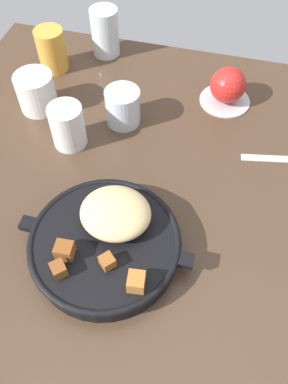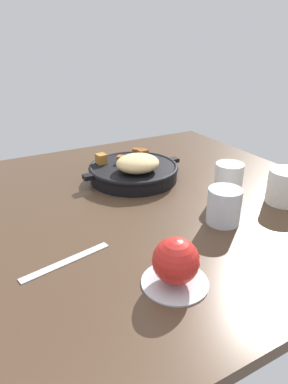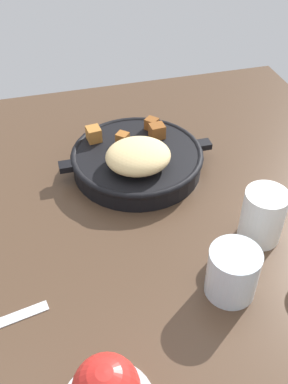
# 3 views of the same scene
# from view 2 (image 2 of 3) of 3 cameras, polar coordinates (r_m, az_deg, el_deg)

# --- Properties ---
(ground_plane) EXTENTS (1.01, 0.94, 0.02)m
(ground_plane) POSITION_cam_2_polar(r_m,az_deg,el_deg) (0.85, -1.03, -2.19)
(ground_plane) COLOR #473323
(cast_iron_skillet) EXTENTS (0.29, 0.25, 0.08)m
(cast_iron_skillet) POSITION_cam_2_polar(r_m,az_deg,el_deg) (0.95, -1.67, 3.72)
(cast_iron_skillet) COLOR black
(cast_iron_skillet) RESTS_ON ground_plane
(saucer_plate) EXTENTS (0.11, 0.11, 0.01)m
(saucer_plate) POSITION_cam_2_polar(r_m,az_deg,el_deg) (0.59, 5.16, -14.60)
(saucer_plate) COLOR #B7BABF
(saucer_plate) RESTS_ON ground_plane
(red_apple) EXTENTS (0.08, 0.08, 0.08)m
(red_apple) POSITION_cam_2_polar(r_m,az_deg,el_deg) (0.56, 5.32, -11.32)
(red_apple) COLOR red
(red_apple) RESTS_ON saucer_plate
(butter_knife) EXTENTS (0.17, 0.05, 0.00)m
(butter_knife) POSITION_cam_2_polar(r_m,az_deg,el_deg) (0.65, -12.80, -11.17)
(butter_knife) COLOR silver
(butter_knife) RESTS_ON ground_plane
(white_creamer_pitcher) EXTENTS (0.07, 0.07, 0.09)m
(white_creamer_pitcher) POSITION_cam_2_polar(r_m,az_deg,el_deg) (0.86, 13.85, 1.73)
(white_creamer_pitcher) COLOR white
(white_creamer_pitcher) RESTS_ON ground_plane
(water_glass_short) EXTENTS (0.07, 0.07, 0.08)m
(water_glass_short) POSITION_cam_2_polar(r_m,az_deg,el_deg) (0.75, 13.17, -2.27)
(water_glass_short) COLOR silver
(water_glass_short) RESTS_ON ground_plane
(ceramic_mug_white) EXTENTS (0.08, 0.08, 0.08)m
(ceramic_mug_white) POSITION_cam_2_polar(r_m,az_deg,el_deg) (0.89, 22.39, 0.82)
(ceramic_mug_white) COLOR silver
(ceramic_mug_white) RESTS_ON ground_plane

